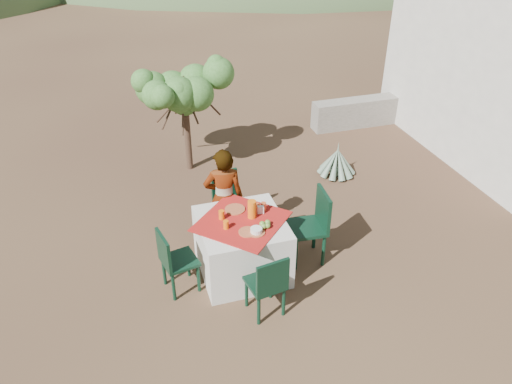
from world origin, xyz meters
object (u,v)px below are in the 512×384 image
(table, at_px, (242,246))
(chair_near, at_px, (268,284))
(chair_far, at_px, (228,197))
(agave, at_px, (337,162))
(chair_right, at_px, (313,223))
(shrub_tree, at_px, (187,94))
(person, at_px, (224,198))
(chair_left, at_px, (174,259))
(juice_pitcher, at_px, (252,209))

(table, xyz_separation_m, chair_near, (0.07, -0.82, 0.08))
(chair_far, relative_size, agave, 1.23)
(chair_right, distance_m, agave, 2.27)
(shrub_tree, bearing_deg, chair_far, -84.65)
(chair_right, bearing_deg, person, -118.81)
(chair_far, bearing_deg, agave, 12.12)
(person, bearing_deg, agave, -140.76)
(chair_left, bearing_deg, shrub_tree, -26.51)
(person, xyz_separation_m, shrub_tree, (-0.03, 2.22, 0.60))
(person, height_order, shrub_tree, shrub_tree)
(chair_right, xyz_separation_m, agave, (1.23, 1.89, -0.32))
(chair_near, height_order, shrub_tree, shrub_tree)
(agave, bearing_deg, table, -139.04)
(chair_left, relative_size, chair_right, 0.85)
(chair_far, distance_m, chair_right, 1.33)
(agave, bearing_deg, chair_left, -146.69)
(chair_left, relative_size, shrub_tree, 0.51)
(person, bearing_deg, chair_left, 52.87)
(chair_near, relative_size, juice_pitcher, 3.65)
(chair_left, xyz_separation_m, person, (0.79, 0.74, 0.24))
(chair_far, xyz_separation_m, chair_right, (0.85, -1.02, 0.09))
(person, distance_m, juice_pitcher, 0.65)
(chair_right, bearing_deg, chair_far, -136.07)
(chair_near, relative_size, shrub_tree, 0.50)
(person, height_order, juice_pitcher, person)
(chair_left, xyz_separation_m, shrub_tree, (0.76, 2.96, 0.84))
(shrub_tree, relative_size, agave, 2.46)
(agave, bearing_deg, person, -150.75)
(person, relative_size, juice_pitcher, 6.15)
(chair_left, height_order, juice_pitcher, juice_pitcher)
(table, distance_m, person, 0.71)
(shrub_tree, bearing_deg, chair_near, -87.47)
(chair_near, relative_size, chair_left, 0.99)
(table, distance_m, agave, 2.86)
(chair_far, height_order, agave, chair_far)
(juice_pitcher, bearing_deg, chair_right, -3.74)
(shrub_tree, bearing_deg, chair_left, -104.43)
(table, xyz_separation_m, chair_left, (-0.85, -0.11, 0.09))
(shrub_tree, bearing_deg, person, -89.18)
(shrub_tree, distance_m, juice_pitcher, 2.85)
(juice_pitcher, bearing_deg, person, 108.87)
(agave, distance_m, juice_pitcher, 2.80)
(chair_far, bearing_deg, chair_left, -140.39)
(chair_far, distance_m, chair_left, 1.45)
(table, bearing_deg, person, 95.52)
(table, bearing_deg, chair_left, -172.93)
(person, distance_m, shrub_tree, 2.30)
(table, height_order, person, person)
(chair_near, bearing_deg, chair_left, -46.81)
(shrub_tree, bearing_deg, agave, -23.48)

